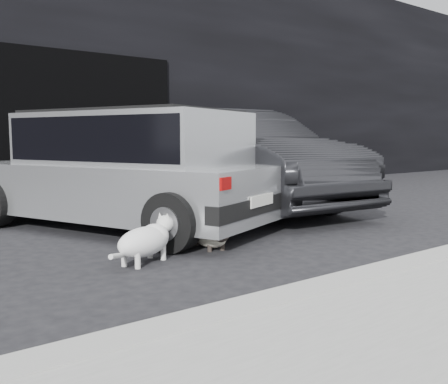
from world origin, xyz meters
TOP-DOWN VIEW (x-y plane):
  - ground at (0.00, 0.00)m, footprint 80.00×80.00m
  - building_facade at (1.00, 6.00)m, footprint 34.00×4.00m
  - garage_opening at (1.00, 3.99)m, footprint 4.00×0.10m
  - curb at (1.00, -2.60)m, footprint 18.00×0.25m
  - silver_hatchback at (0.45, 0.66)m, footprint 2.98×4.11m
  - second_car at (2.58, 1.24)m, footprint 2.01×4.74m
  - cat_siamese at (0.56, -0.89)m, footprint 0.37×0.80m
  - cat_white at (-0.19, -0.98)m, footprint 0.81×0.49m

SIDE VIEW (x-z plane):
  - ground at x=0.00m, z-range 0.00..0.00m
  - curb at x=1.00m, z-range 0.00..0.12m
  - cat_siamese at x=0.56m, z-range -0.01..0.26m
  - cat_white at x=-0.19m, z-range -0.01..0.40m
  - silver_hatchback at x=0.45m, z-range 0.06..1.45m
  - second_car at x=2.58m, z-range 0.00..1.52m
  - garage_opening at x=1.00m, z-range 0.00..2.60m
  - building_facade at x=1.00m, z-range 0.00..5.00m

